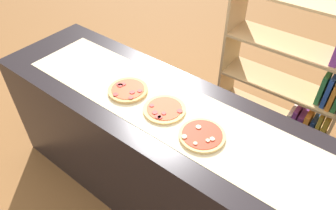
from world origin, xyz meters
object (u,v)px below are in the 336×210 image
object	(u,v)px
pizza_pepperoni_0	(128,90)
bookshelf	(296,95)
pizza_mushroom_2	(202,135)
pizza_pepperoni_1	(164,109)

from	to	relation	value
pizza_pepperoni_0	bookshelf	xyz separation A→B (m)	(0.76, 0.99, -0.30)
pizza_pepperoni_0	pizza_mushroom_2	distance (m)	0.57
pizza_pepperoni_0	bookshelf	bearing A→B (deg)	52.41
pizza_pepperoni_1	bookshelf	bearing A→B (deg)	64.18
pizza_mushroom_2	bookshelf	world-z (taller)	bookshelf
pizza_pepperoni_1	bookshelf	xyz separation A→B (m)	(0.48, 0.99, -0.30)
pizza_pepperoni_0	pizza_pepperoni_1	bearing A→B (deg)	0.67
pizza_pepperoni_1	pizza_mushroom_2	bearing A→B (deg)	-7.74
pizza_pepperoni_0	bookshelf	world-z (taller)	bookshelf
pizza_pepperoni_0	bookshelf	size ratio (longest dim) A/B	0.18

